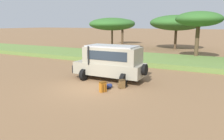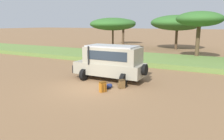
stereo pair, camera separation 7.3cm
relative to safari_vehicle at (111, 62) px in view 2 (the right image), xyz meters
name	(u,v)px [view 2 (the right image)]	position (x,y,z in m)	size (l,w,h in m)	color
ground_plane	(90,89)	(-0.15, -2.48, -1.29)	(320.00, 320.00, 0.00)	olive
grass_bank	(149,59)	(-0.15, 8.92, -1.07)	(120.00, 7.00, 0.44)	olive
safari_vehicle	(111,62)	(0.00, 0.00, 0.00)	(5.36, 2.76, 2.44)	gray
backpack_beside_front_wheel	(122,84)	(1.55, -1.49, -1.03)	(0.46, 0.48, 0.55)	brown
backpack_cluster_center	(103,87)	(0.88, -2.67, -1.00)	(0.44, 0.45, 0.62)	#B26619
duffel_bag_low_black_case	(107,86)	(0.78, -1.97, -1.15)	(0.51, 0.67, 0.38)	navy
acacia_tree_far_left	(123,23)	(-10.72, 25.11, 2.64)	(4.79, 4.22, 4.75)	brown
acacia_tree_left_mid	(113,24)	(-8.49, 16.55, 2.53)	(6.80, 7.14, 4.77)	brown
acacia_tree_centre_back	(177,23)	(0.09, 21.12, 2.72)	(7.97, 7.31, 5.18)	brown
acacia_tree_right_mid	(199,19)	(4.19, 12.10, 3.05)	(4.87, 4.69, 5.20)	brown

